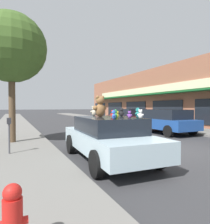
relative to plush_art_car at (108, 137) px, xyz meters
The scene contains 18 objects.
ground_plane 3.22m from the plush_art_car, ahead, with size 260.00×260.00×0.00m, color #333335.
sidewalk_near 2.89m from the plush_art_car, behind, with size 3.01×90.00×0.12m.
plush_art_car is the anchor object (origin of this frame).
teddy_bear_giant 1.06m from the plush_art_car, 122.16° to the left, with size 0.55×0.36×0.73m.
teddy_bear_black 1.12m from the plush_art_car, 24.90° to the left, with size 0.23×0.17×0.31m.
teddy_bear_red 0.85m from the plush_art_car, 90.15° to the right, with size 0.18×0.14×0.24m.
teddy_bear_purple 1.17m from the plush_art_car, 68.46° to the right, with size 0.15×0.15×0.22m.
teddy_bear_teal 1.31m from the plush_art_car, 51.67° to the right, with size 0.24×0.18×0.32m.
teddy_bear_yellow 0.97m from the plush_art_car, 87.83° to the right, with size 0.17×0.11×0.22m.
teddy_bear_white 1.48m from the plush_art_car, 66.82° to the right, with size 0.17×0.19×0.27m.
teddy_bear_blue 1.44m from the plush_art_car, 108.33° to the right, with size 0.15×0.20×0.26m.
teddy_bear_cream 1.39m from the plush_art_car, 93.28° to the left, with size 0.28×0.18×0.38m.
teddy_bear_green 1.22m from the plush_art_car, 102.58° to the right, with size 0.16×0.20×0.27m.
parked_car_far_center 7.68m from the plush_art_car, 34.03° to the left, with size 2.18×4.20×1.60m.
parked_car_far_right 11.00m from the plush_art_car, 54.69° to the left, with size 2.10×4.25×1.61m.
street_tree 6.43m from the plush_art_car, 123.60° to the left, with size 3.24×3.24×6.04m.
fire_hydrant 4.57m from the plush_art_car, 129.63° to the right, with size 0.33×0.22×0.79m.
parking_meter 3.51m from the plush_art_car, 148.83° to the left, with size 0.14×0.10×1.27m.
Camera 1 is at (-6.02, -6.22, 1.78)m, focal length 32.00 mm.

